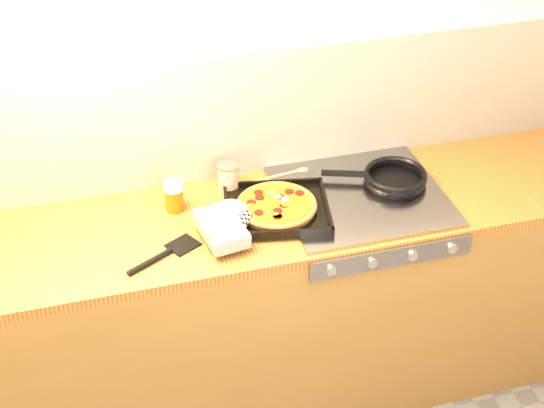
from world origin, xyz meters
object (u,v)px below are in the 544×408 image
object	(u,v)px
frying_pan	(394,177)
juice_glass	(174,196)
tomato_can	(228,178)
pizza_on_tray	(261,211)

from	to	relation	value
frying_pan	juice_glass	size ratio (longest dim) A/B	3.56
tomato_can	juice_glass	bearing A→B (deg)	-163.60
tomato_can	juice_glass	xyz separation A→B (m)	(-0.22, -0.06, 0.00)
tomato_can	juice_glass	size ratio (longest dim) A/B	0.98
juice_glass	pizza_on_tray	bearing A→B (deg)	-28.34
pizza_on_tray	juice_glass	bearing A→B (deg)	151.66
frying_pan	tomato_can	distance (m)	0.62
pizza_on_tray	frying_pan	size ratio (longest dim) A/B	1.24
pizza_on_tray	tomato_can	size ratio (longest dim) A/B	4.48
pizza_on_tray	tomato_can	distance (m)	0.23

